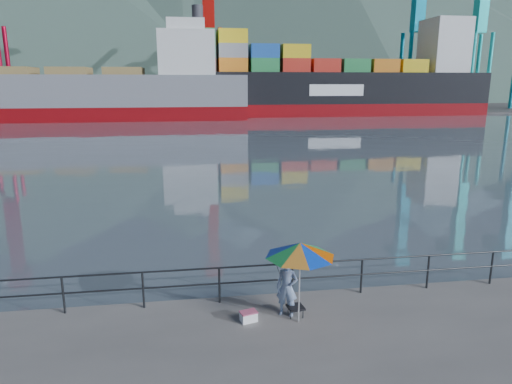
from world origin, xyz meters
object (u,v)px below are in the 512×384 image
cooler_bag (249,317)px  bulk_carrier (95,93)px  container_ship (337,82)px  fisherman (287,287)px  beach_umbrella (300,250)px

cooler_bag → bulk_carrier: (-16.17, 69.09, 3.98)m
container_ship → fisherman: bearing=-109.1°
beach_umbrella → bulk_carrier: bearing=104.1°
fisherman → container_ship: size_ratio=0.03×
bulk_carrier → fisherman: bearing=-76.0°
fisherman → beach_umbrella: (0.22, -0.41, 1.16)m
beach_umbrella → container_ship: size_ratio=0.03×
cooler_bag → bulk_carrier: bulk_carrier is taller
cooler_bag → bulk_carrier: size_ratio=0.01×
bulk_carrier → container_ship: container_ship is taller
bulk_carrier → cooler_bag: bearing=-76.8°
cooler_bag → fisherman: bearing=-4.5°
fisherman → container_ship: container_ship is taller
beach_umbrella → container_ship: (25.62, 75.21, 3.93)m
cooler_bag → container_ship: bearing=55.1°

